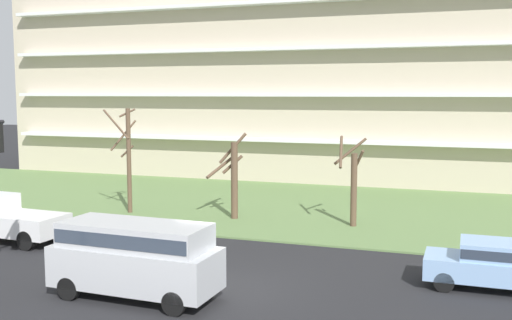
{
  "coord_description": "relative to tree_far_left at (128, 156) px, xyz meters",
  "views": [
    {
      "loc": [
        7.18,
        -17.75,
        6.29
      ],
      "look_at": [
        -1.09,
        6.0,
        3.49
      ],
      "focal_mm": 42.22,
      "sensor_mm": 36.0,
      "label": 1
    }
  ],
  "objects": [
    {
      "name": "grass_lawn_strip",
      "position": [
        9.3,
        4.67,
        -3.01
      ],
      "size": [
        80.0,
        16.0,
        0.08
      ],
      "primitive_type": "cube",
      "color": "#66844C",
      "rests_on": "ground"
    },
    {
      "name": "tree_far_left",
      "position": [
        0.0,
        0.0,
        0.0
      ],
      "size": [
        1.73,
        2.12,
        5.51
      ],
      "color": "brown",
      "rests_on": "ground"
    },
    {
      "name": "tree_left",
      "position": [
        5.67,
        0.49,
        -0.88
      ],
      "size": [
        1.71,
        1.87,
        4.32
      ],
      "color": "brown",
      "rests_on": "ground"
    },
    {
      "name": "tree_center",
      "position": [
        11.6,
        0.68,
        -0.92
      ],
      "size": [
        1.55,
        1.85,
        4.29
      ],
      "color": "brown",
      "rests_on": "ground"
    },
    {
      "name": "sedan_blue_near_left",
      "position": [
        17.57,
        -6.83,
        -2.18
      ],
      "size": [
        4.41,
        1.82,
        1.57
      ],
      "rotation": [
        0.0,
        0.0,
        3.14
      ],
      "color": "#8CB2E0",
      "rests_on": "ground"
    },
    {
      "name": "pickup_white_center_right",
      "position": [
        -2.09,
        -6.82,
        -2.03
      ],
      "size": [
        5.5,
        2.28,
        1.95
      ],
      "rotation": [
        0.0,
        0.0,
        3.09
      ],
      "color": "white",
      "rests_on": "ground"
    },
    {
      "name": "apartment_building",
      "position": [
        9.3,
        18.91,
        4.67
      ],
      "size": [
        54.42,
        13.44,
        15.44
      ],
      "color": "beige",
      "rests_on": "ground"
    },
    {
      "name": "ground",
      "position": [
        9.3,
        -9.33,
        -3.05
      ],
      "size": [
        160.0,
        160.0,
        0.0
      ],
      "primitive_type": "plane",
      "color": "#232326"
    },
    {
      "name": "van_silver_center_left",
      "position": [
        7.08,
        -11.33,
        -1.65
      ],
      "size": [
        5.26,
        2.18,
        2.36
      ],
      "rotation": [
        0.0,
        0.0,
        -0.03
      ],
      "color": "#B7BABF",
      "rests_on": "ground"
    }
  ]
}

